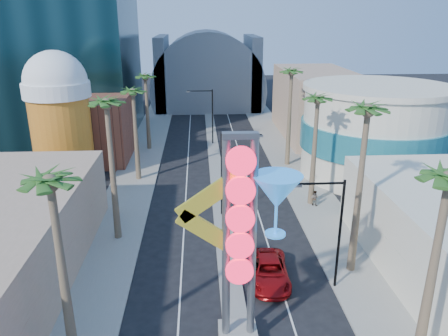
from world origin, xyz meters
TOP-DOWN VIEW (x-y plane):
  - sidewalk_west at (-9.50, 35.00)m, footprint 5.00×100.00m
  - sidewalk_east at (9.50, 35.00)m, footprint 5.00×100.00m
  - median at (0.00, 38.00)m, footprint 1.60×84.00m
  - brick_filler_west at (-16.00, 38.00)m, footprint 10.00×10.00m
  - filler_east at (16.00, 48.00)m, footprint 10.00×20.00m
  - beer_mug at (-17.00, 30.00)m, footprint 7.00×7.00m
  - turquoise_building at (18.00, 30.00)m, footprint 16.60×16.60m
  - canopy at (0.00, 72.00)m, footprint 22.00×16.00m
  - neon_sign at (0.82, 2.96)m, footprint 6.53×2.60m
  - streetlight_0 at (0.55, 20.00)m, footprint 3.79×0.25m
  - streetlight_1 at (-0.55, 44.00)m, footprint 3.79×0.25m
  - streetlight_2 at (6.72, 8.00)m, footprint 3.45×0.25m
  - palm_0 at (-9.00, 2.00)m, footprint 2.40×2.40m
  - palm_1 at (-9.00, 16.00)m, footprint 2.40×2.40m
  - palm_2 at (-9.00, 30.00)m, footprint 2.40×2.40m
  - palm_3 at (-9.00, 42.00)m, footprint 2.40×2.40m
  - palm_4 at (9.00, 0.00)m, footprint 2.40×2.40m
  - palm_5 at (9.00, 10.00)m, footprint 2.40×2.40m
  - palm_6 at (9.00, 22.00)m, footprint 2.40×2.40m
  - palm_7 at (9.00, 34.00)m, footprint 2.40×2.40m
  - red_pickup at (2.78, 9.06)m, footprint 3.00×5.86m
  - pedestrian_b at (9.21, 21.43)m, footprint 0.95×0.90m

SIDE VIEW (x-z plane):
  - sidewalk_west at x=-9.50m, z-range 0.00..0.15m
  - sidewalk_east at x=9.50m, z-range 0.00..0.15m
  - median at x=0.00m, z-range 0.00..0.15m
  - red_pickup at x=2.78m, z-range 0.00..1.58m
  - pedestrian_b at x=9.21m, z-range 0.15..1.69m
  - brick_filler_west at x=-16.00m, z-range 0.00..8.00m
  - canopy at x=0.00m, z-range -6.69..15.31m
  - streetlight_2 at x=6.72m, z-range 0.83..8.83m
  - streetlight_0 at x=0.55m, z-range 0.88..8.88m
  - streetlight_1 at x=-0.55m, z-range 0.88..8.88m
  - filler_east at x=16.00m, z-range 0.00..10.00m
  - turquoise_building at x=18.00m, z-range -0.05..10.55m
  - neon_sign at x=0.82m, z-range 1.03..13.58m
  - beer_mug at x=-17.00m, z-range 0.59..15.09m
  - palm_2 at x=-9.00m, z-range 3.88..15.08m
  - palm_3 at x=-9.00m, z-range 3.88..15.08m
  - palm_0 at x=-9.00m, z-range 4.08..15.78m
  - palm_6 at x=9.00m, z-range 4.08..15.78m
  - palm_4 at x=9.00m, z-range 4.28..16.48m
  - palm_1 at x=-9.00m, z-range 4.47..17.17m
  - palm_7 at x=9.00m, z-range 4.47..17.17m
  - palm_5 at x=9.00m, z-range 4.67..17.87m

